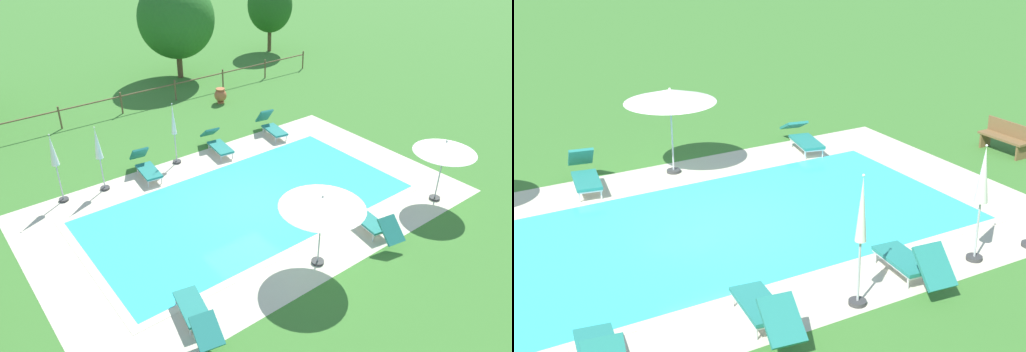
% 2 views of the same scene
% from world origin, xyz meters
% --- Properties ---
extents(ground_plane, '(160.00, 160.00, 0.00)m').
position_xyz_m(ground_plane, '(0.00, 0.00, 0.00)').
color(ground_plane, '#3D752D').
extents(pool_deck_paving, '(13.92, 8.62, 0.01)m').
position_xyz_m(pool_deck_paving, '(0.00, 0.00, 0.00)').
color(pool_deck_paving, beige).
rests_on(pool_deck_paving, ground).
extents(swimming_pool_water, '(10.59, 5.29, 0.01)m').
position_xyz_m(swimming_pool_water, '(0.00, 0.00, 0.01)').
color(swimming_pool_water, '#38C6D1').
rests_on(swimming_pool_water, ground).
extents(pool_coping_rim, '(11.07, 5.77, 0.01)m').
position_xyz_m(pool_coping_rim, '(0.00, 0.00, 0.01)').
color(pool_coping_rim, beige).
rests_on(pool_coping_rim, ground).
extents(sun_lounger_north_near_steps, '(0.87, 2.05, 0.85)m').
position_xyz_m(sun_lounger_north_near_steps, '(1.32, 3.87, 0.37)').
color(sun_lounger_north_near_steps, '#237A70').
rests_on(sun_lounger_north_near_steps, ground).
extents(sun_lounger_north_mid, '(1.02, 2.15, 0.70)m').
position_xyz_m(sun_lounger_north_mid, '(-4.15, -3.50, 0.35)').
color(sun_lounger_north_mid, '#237A70').
rests_on(sun_lounger_north_mid, ground).
extents(sun_lounger_north_end, '(0.93, 2.03, 0.90)m').
position_xyz_m(sun_lounger_north_end, '(2.01, -3.69, 0.38)').
color(sun_lounger_north_end, '#237A70').
rests_on(sun_lounger_north_end, ground).
extents(sun_lounger_south_near_corner, '(0.80, 1.97, 0.94)m').
position_xyz_m(sun_lounger_south_near_corner, '(-1.83, 3.83, 0.39)').
color(sun_lounger_south_near_corner, '#237A70').
rests_on(sun_lounger_south_near_corner, ground).
extents(patio_umbrella_open_by_bench, '(2.32, 2.32, 2.25)m').
position_xyz_m(patio_umbrella_open_by_bench, '(-0.27, -3.61, 2.03)').
color(patio_umbrella_open_by_bench, '#383838').
rests_on(patio_umbrella_open_by_bench, ground).
extents(patio_umbrella_closed_row_west, '(0.32, 0.32, 2.40)m').
position_xyz_m(patio_umbrella_closed_row_west, '(-3.44, 3.84, 1.60)').
color(patio_umbrella_closed_row_west, '#383838').
rests_on(patio_umbrella_closed_row_west, ground).
extents(patio_umbrella_closed_row_centre, '(0.32, 0.32, 2.45)m').
position_xyz_m(patio_umbrella_closed_row_centre, '(-0.46, 4.03, 1.53)').
color(patio_umbrella_closed_row_centre, '#383838').
rests_on(patio_umbrella_closed_row_centre, ground).
extents(wooden_bench_lawn_side, '(0.49, 1.51, 0.87)m').
position_xyz_m(wooden_bench_lawn_side, '(-8.82, -0.42, 0.47)').
color(wooden_bench_lawn_side, brown).
rests_on(wooden_bench_lawn_side, ground).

